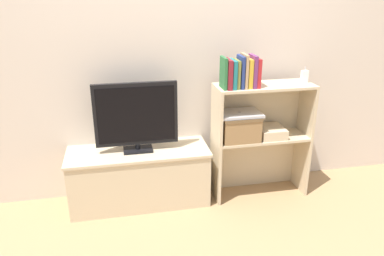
% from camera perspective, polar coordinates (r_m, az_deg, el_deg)
% --- Properties ---
extents(ground_plane, '(16.00, 16.00, 0.00)m').
position_cam_1_polar(ground_plane, '(3.00, 0.56, -12.14)').
color(ground_plane, '#A37F56').
extents(wall_back, '(10.00, 0.05, 2.40)m').
position_cam_1_polar(wall_back, '(2.95, -1.09, 12.44)').
color(wall_back, beige).
rests_on(wall_back, ground_plane).
extents(tv_stand, '(1.08, 0.40, 0.45)m').
position_cam_1_polar(tv_stand, '(3.00, -7.99, -7.32)').
color(tv_stand, '#CCB793').
rests_on(tv_stand, ground_plane).
extents(tv, '(0.62, 0.14, 0.53)m').
position_cam_1_polar(tv, '(2.79, -8.51, 1.84)').
color(tv, black).
rests_on(tv, tv_stand).
extents(bookshelf_lower_tier, '(0.76, 0.29, 0.51)m').
position_cam_1_polar(bookshelf_lower_tier, '(3.16, 9.87, -4.13)').
color(bookshelf_lower_tier, '#CCB793').
rests_on(bookshelf_lower_tier, ground_plane).
extents(bookshelf_upper_tier, '(0.76, 0.29, 0.42)m').
position_cam_1_polar(bookshelf_upper_tier, '(3.00, 10.44, 3.88)').
color(bookshelf_upper_tier, '#CCB793').
rests_on(bookshelf_upper_tier, bookshelf_lower_tier).
extents(book_forest, '(0.02, 0.14, 0.23)m').
position_cam_1_polar(book_forest, '(2.73, 4.83, 8.36)').
color(book_forest, '#286638').
rests_on(book_forest, bookshelf_upper_tier).
extents(book_maroon, '(0.03, 0.16, 0.21)m').
position_cam_1_polar(book_maroon, '(2.74, 5.47, 8.23)').
color(book_maroon, maroon).
rests_on(book_maroon, bookshelf_upper_tier).
extents(book_teal, '(0.03, 0.15, 0.21)m').
position_cam_1_polar(book_teal, '(2.75, 6.18, 8.18)').
color(book_teal, '#1E7075').
rests_on(book_teal, bookshelf_upper_tier).
extents(book_olive, '(0.02, 0.14, 0.21)m').
position_cam_1_polar(book_olive, '(2.76, 6.79, 8.20)').
color(book_olive, olive).
rests_on(book_olive, bookshelf_upper_tier).
extents(book_navy, '(0.02, 0.14, 0.23)m').
position_cam_1_polar(book_navy, '(2.77, 7.40, 8.49)').
color(book_navy, navy).
rests_on(book_navy, bookshelf_upper_tier).
extents(book_tan, '(0.02, 0.14, 0.25)m').
position_cam_1_polar(book_tan, '(2.78, 7.95, 8.62)').
color(book_tan, tan).
rests_on(book_tan, bookshelf_upper_tier).
extents(book_mustard, '(0.03, 0.13, 0.21)m').
position_cam_1_polar(book_mustard, '(2.79, 8.57, 8.29)').
color(book_mustard, gold).
rests_on(book_mustard, bookshelf_upper_tier).
extents(book_plum, '(0.03, 0.14, 0.24)m').
position_cam_1_polar(book_plum, '(2.80, 9.23, 8.55)').
color(book_plum, '#6B2D66').
rests_on(book_plum, bookshelf_upper_tier).
extents(book_crimson, '(0.03, 0.13, 0.21)m').
position_cam_1_polar(book_crimson, '(2.81, 9.80, 8.33)').
color(book_crimson, '#B22328').
rests_on(book_crimson, bookshelf_upper_tier).
extents(baby_monitor, '(0.05, 0.03, 0.12)m').
position_cam_1_polar(baby_monitor, '(3.03, 16.75, 7.52)').
color(baby_monitor, white).
rests_on(baby_monitor, bookshelf_upper_tier).
extents(storage_basket_left, '(0.30, 0.25, 0.20)m').
position_cam_1_polar(storage_basket_left, '(2.92, 7.15, 0.36)').
color(storage_basket_left, '#937047').
rests_on(storage_basket_left, bookshelf_lower_tier).
extents(laptop, '(0.33, 0.24, 0.02)m').
position_cam_1_polar(laptop, '(2.88, 7.24, 2.22)').
color(laptop, '#BCBCC1').
rests_on(laptop, storage_basket_left).
extents(magazine_stack, '(0.20, 0.23, 0.08)m').
position_cam_1_polar(magazine_stack, '(3.03, 11.88, -0.56)').
color(magazine_stack, beige).
rests_on(magazine_stack, bookshelf_lower_tier).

